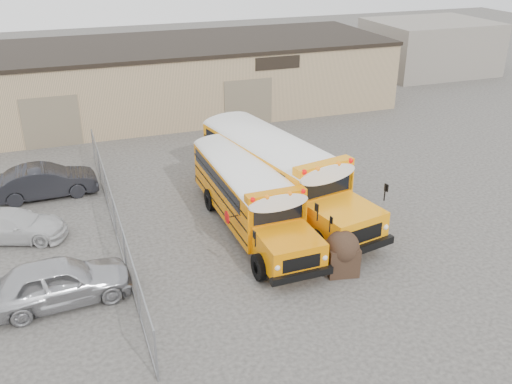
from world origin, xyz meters
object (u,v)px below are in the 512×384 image
object	(u,v)px
school_bus_right	(211,127)
car_white	(12,225)
car_dark	(46,181)
tarp_bundle	(342,252)
school_bus_left	(208,145)
car_silver	(59,282)

from	to	relation	value
school_bus_right	car_white	bearing A→B (deg)	-149.82
car_dark	tarp_bundle	bearing A→B (deg)	-138.36
car_dark	school_bus_left	bearing A→B (deg)	-92.59
car_white	car_silver	bearing A→B (deg)	-143.87
school_bus_right	car_silver	distance (m)	14.02
school_bus_right	car_dark	distance (m)	8.99
car_white	car_dark	bearing A→B (deg)	-0.81
school_bus_left	school_bus_right	distance (m)	2.27
school_bus_right	car_silver	world-z (taller)	school_bus_right
school_bus_right	car_white	distance (m)	11.74
school_bus_left	tarp_bundle	bearing A→B (deg)	-78.74
tarp_bundle	car_dark	size ratio (longest dim) A/B	0.36
tarp_bundle	car_white	world-z (taller)	tarp_bundle
car_silver	car_white	size ratio (longest dim) A/B	1.11
school_bus_left	car_white	size ratio (longest dim) A/B	2.26
school_bus_left	car_white	world-z (taller)	school_bus_left
school_bus_right	tarp_bundle	distance (m)	12.81
school_bus_left	car_dark	size ratio (longest dim) A/B	2.09
car_silver	car_dark	xyz separation A→B (m)	(-0.21, 9.11, -0.05)
tarp_bundle	car_white	bearing A→B (deg)	149.26
school_bus_right	car_dark	size ratio (longest dim) A/B	2.43
car_silver	car_dark	distance (m)	9.11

